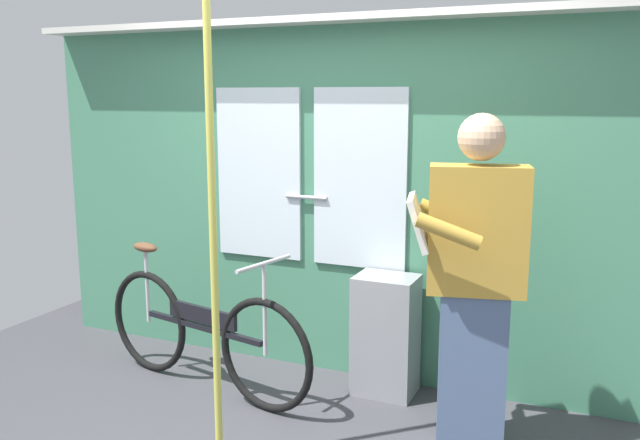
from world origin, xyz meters
name	(u,v)px	position (x,y,z in m)	size (l,w,h in m)	color
train_door_wall	(338,193)	(-0.01, 1.12, 1.17)	(4.28, 0.28, 2.23)	#427F60
bicycle_near_door	(202,333)	(-0.65, 0.51, 0.36)	(1.62, 0.51, 0.87)	black
passenger_reading_newspaper	(474,279)	(0.98, 0.43, 0.89)	(0.61, 0.55, 1.69)	slate
trash_bin_by_wall	(386,335)	(0.39, 0.91, 0.36)	(0.36, 0.28, 0.72)	gray
handrail_pole	(213,245)	(-0.10, -0.18, 1.09)	(0.04, 0.04, 2.19)	#C6C14C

